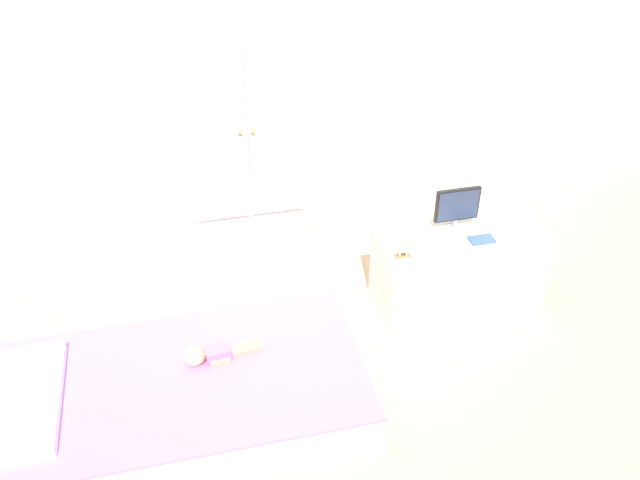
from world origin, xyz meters
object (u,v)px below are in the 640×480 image
at_px(tv_monitor, 457,206).
at_px(rocking_horse_toy, 404,249).
at_px(bed, 183,397).
at_px(wardrobe, 243,123).
at_px(doll, 209,354).
at_px(book_blue, 482,240).
at_px(tv_stand, 458,268).

height_order(tv_monitor, rocking_horse_toy, tv_monitor).
xyz_separation_m(bed, wardrobe, (0.58, 1.63, 0.68)).
bearing_deg(bed, wardrobe, 70.37).
bearing_deg(rocking_horse_toy, bed, -162.53).
height_order(doll, rocking_horse_toy, rocking_horse_toy).
xyz_separation_m(wardrobe, rocking_horse_toy, (0.68, -1.23, -0.27)).
bearing_deg(book_blue, tv_monitor, 121.36).
distance_m(bed, tv_stand, 1.75).
bearing_deg(bed, doll, 31.24).
bearing_deg(tv_monitor, bed, -160.13).
distance_m(rocking_horse_toy, book_blue, 0.48).
relative_size(bed, tv_stand, 1.86).
relative_size(tv_stand, book_blue, 6.88).
bearing_deg(book_blue, doll, -167.85).
bearing_deg(tv_stand, tv_monitor, 109.34).
relative_size(bed, wardrobe, 1.11).
bearing_deg(wardrobe, bed, -109.63).
height_order(tv_stand, rocking_horse_toy, rocking_horse_toy).
xyz_separation_m(doll, tv_monitor, (1.49, 0.50, 0.35)).
distance_m(wardrobe, rocking_horse_toy, 1.43).
bearing_deg(wardrobe, tv_stand, -45.36).
height_order(wardrobe, tv_monitor, wardrobe).
distance_m(doll, rocking_horse_toy, 1.17).
xyz_separation_m(doll, wardrobe, (0.42, 1.53, 0.52)).
height_order(bed, doll, doll).
height_order(bed, wardrobe, wardrobe).
bearing_deg(book_blue, tv_stand, 128.81).
distance_m(wardrobe, tv_monitor, 1.49).
relative_size(doll, book_blue, 2.79).
relative_size(bed, rocking_horse_toy, 16.90).
distance_m(wardrobe, book_blue, 1.69).
xyz_separation_m(doll, tv_stand, (1.51, 0.43, -0.05)).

